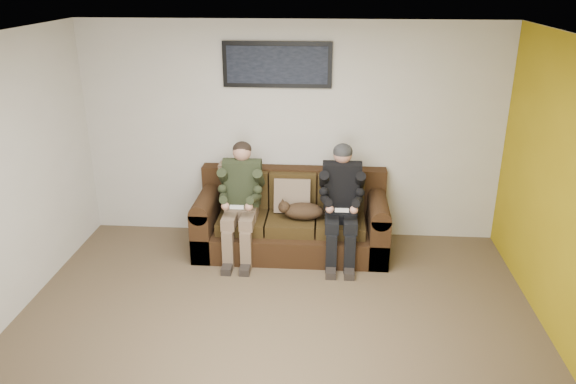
# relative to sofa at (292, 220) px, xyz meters

# --- Properties ---
(floor) EXTENTS (5.00, 5.00, 0.00)m
(floor) POSITION_rel_sofa_xyz_m (-0.04, -1.83, -0.34)
(floor) COLOR brown
(floor) RESTS_ON ground
(ceiling) EXTENTS (5.00, 5.00, 0.00)m
(ceiling) POSITION_rel_sofa_xyz_m (-0.04, -1.83, 2.26)
(ceiling) COLOR silver
(ceiling) RESTS_ON ground
(wall_back) EXTENTS (5.00, 0.00, 5.00)m
(wall_back) POSITION_rel_sofa_xyz_m (-0.04, 0.42, 0.96)
(wall_back) COLOR beige
(wall_back) RESTS_ON ground
(sofa) EXTENTS (2.21, 0.95, 0.90)m
(sofa) POSITION_rel_sofa_xyz_m (0.00, 0.00, 0.00)
(sofa) COLOR black
(sofa) RESTS_ON ground
(throw_pillow) EXTENTS (0.42, 0.20, 0.42)m
(throw_pillow) POSITION_rel_sofa_xyz_m (0.00, 0.04, 0.30)
(throw_pillow) COLOR #7E6752
(throw_pillow) RESTS_ON sofa
(throw_blanket) EXTENTS (0.45, 0.22, 0.08)m
(throw_blanket) POSITION_rel_sofa_xyz_m (-0.67, 0.28, 0.56)
(throw_blanket) COLOR tan
(throw_blanket) RESTS_ON sofa
(person_left) EXTENTS (0.51, 0.87, 1.30)m
(person_left) POSITION_rel_sofa_xyz_m (-0.57, -0.18, 0.39)
(person_left) COLOR brown
(person_left) RESTS_ON sofa
(person_right) EXTENTS (0.51, 0.86, 1.31)m
(person_right) POSITION_rel_sofa_xyz_m (0.57, -0.18, 0.39)
(person_right) COLOR black
(person_right) RESTS_ON sofa
(cat) EXTENTS (0.66, 0.26, 0.24)m
(cat) POSITION_rel_sofa_xyz_m (0.12, -0.17, 0.20)
(cat) COLOR #462F1B
(cat) RESTS_ON sofa
(framed_poster) EXTENTS (1.25, 0.05, 0.52)m
(framed_poster) POSITION_rel_sofa_xyz_m (-0.20, 0.39, 1.76)
(framed_poster) COLOR black
(framed_poster) RESTS_ON wall_back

